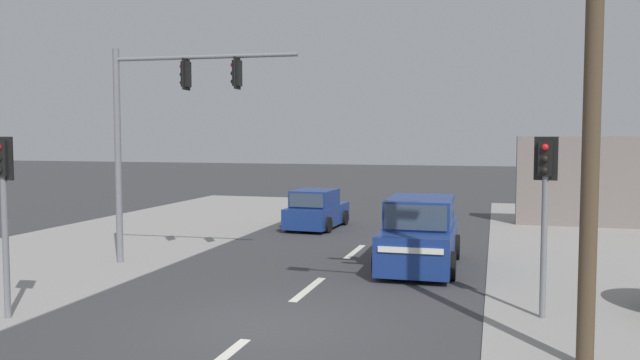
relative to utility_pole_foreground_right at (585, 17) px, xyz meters
The scene contains 10 objects.
ground_plane 7.63m from the utility_pole_foreground_right, behind, with size 140.00×140.00×0.00m, color #3A3A3D.
lane_dash_mid 8.42m from the utility_pole_foreground_right, 146.11° to the left, with size 0.20×2.40×0.01m, color silver.
lane_dash_far 11.50m from the utility_pole_foreground_right, 122.07° to the left, with size 0.20×2.40×0.01m, color silver.
kerb_left_verge 15.60m from the utility_pole_foreground_right, 161.57° to the left, with size 8.00×40.00×0.02m, color gray.
utility_pole_foreground_right is the anchor object (origin of this frame).
traffic_signal_mast 11.44m from the utility_pole_foreground_right, 152.87° to the left, with size 5.28×0.53×6.00m.
pedestal_signal_right_kerb 3.90m from the utility_pole_foreground_right, 96.93° to the left, with size 0.44×0.31×3.56m.
pedestal_signal_left_kerb 10.78m from the utility_pole_foreground_right, behind, with size 0.44×0.29×3.56m.
hatchback_crossing_left 16.07m from the utility_pole_foreground_right, 121.15° to the left, with size 1.91×3.71×1.53m.
suv_oncoming_near 8.82m from the utility_pole_foreground_right, 114.89° to the left, with size 2.13×4.57×1.90m.
Camera 1 is at (4.17, -10.77, 3.54)m, focal length 35.00 mm.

